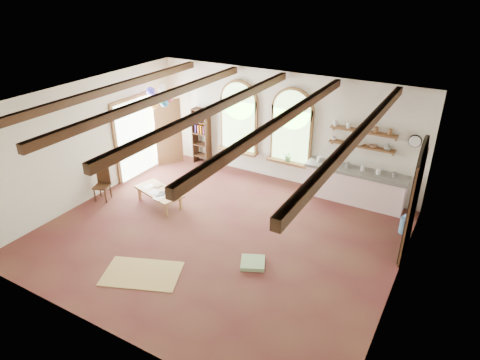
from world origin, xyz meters
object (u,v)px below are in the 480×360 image
Objects in this scene: coffee_table at (159,192)px; side_chair at (103,190)px; kitchen_counter at (355,186)px; balloon_cluster at (160,97)px.

coffee_table is 1.60× the size of side_chair.
kitchen_counter is 5.22m from coffee_table.
kitchen_counter is 2.33× the size of balloon_cluster.
kitchen_counter is at bearing 28.76° from side_chair.
coffee_table is 1.61m from side_chair.
kitchen_counter is 2.78× the size of side_chair.
coffee_table is at bearing -55.34° from balloon_cluster.
side_chair is 3.14m from balloon_cluster.
coffee_table is 2.96m from balloon_cluster.
side_chair is at bearing -151.24° from kitchen_counter.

